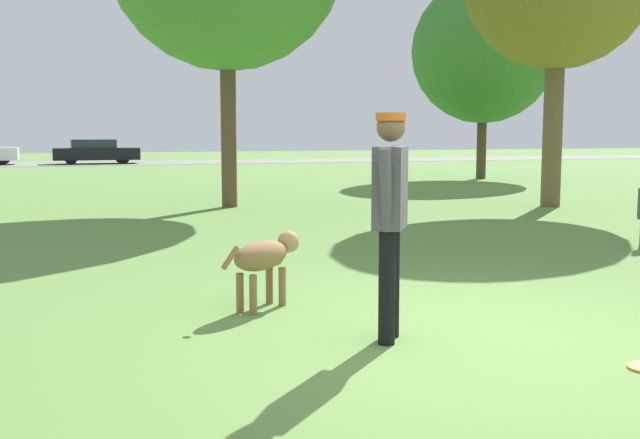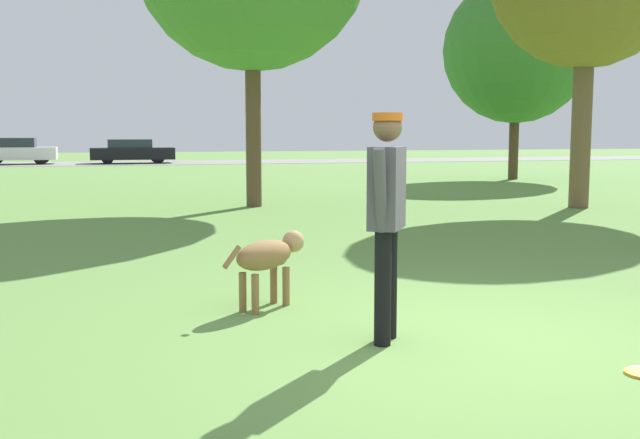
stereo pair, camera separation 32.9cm
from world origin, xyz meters
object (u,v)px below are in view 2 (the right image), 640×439
at_px(dog, 269,257).
at_px(parked_car_black, 132,151).
at_px(person, 387,206).
at_px(parked_car_white, 17,151).
at_px(tree_far_right, 516,50).

distance_m(dog, parked_car_black, 34.58).
xyz_separation_m(person, parked_car_white, (-6.42, 36.45, -0.38)).
relative_size(dog, tree_far_right, 0.13).
xyz_separation_m(parked_car_white, parked_car_black, (5.75, -0.48, -0.04)).
bearing_deg(parked_car_white, parked_car_black, -4.45).
bearing_deg(dog, tree_far_right, 15.42).
distance_m(tree_far_right, parked_car_black, 22.09).
relative_size(person, dog, 1.90).
bearing_deg(tree_far_right, person, -123.00).
height_order(dog, parked_car_white, parked_car_white).
bearing_deg(tree_far_right, parked_car_white, 134.79).
height_order(tree_far_right, parked_car_white, tree_far_right).
xyz_separation_m(tree_far_right, parked_car_white, (-18.19, 18.32, -3.80)).
relative_size(person, parked_car_black, 0.41).
relative_size(dog, parked_car_black, 0.21).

